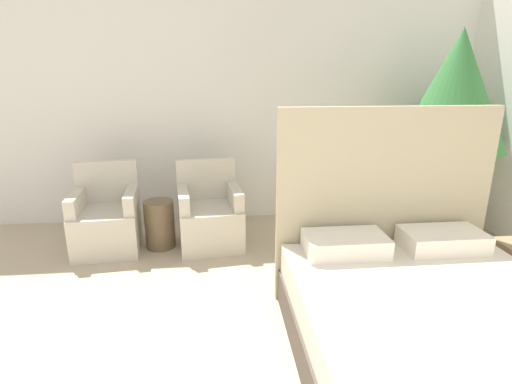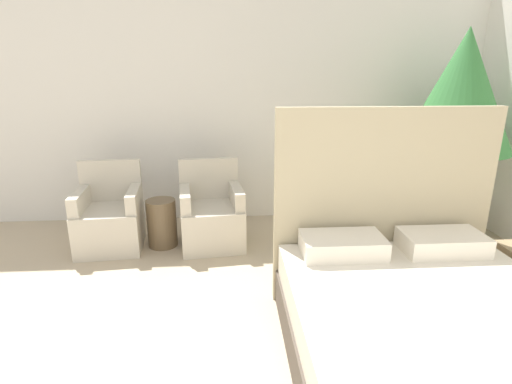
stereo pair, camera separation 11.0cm
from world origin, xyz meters
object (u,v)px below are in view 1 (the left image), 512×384
at_px(armchair_near_window_left, 107,223).
at_px(armchair_near_window_right, 210,219).
at_px(bed, 436,326).
at_px(side_table, 160,224).
at_px(potted_palm, 455,99).

xyz_separation_m(armchair_near_window_left, armchair_near_window_right, (1.03, -0.00, 0.00)).
distance_m(bed, side_table, 2.71).
height_order(bed, armchair_near_window_left, bed).
relative_size(potted_palm, side_table, 4.37).
bearing_deg(armchair_near_window_left, potted_palm, -4.33).
distance_m(armchair_near_window_left, armchair_near_window_right, 1.03).
bearing_deg(side_table, armchair_near_window_right, -0.79).
xyz_separation_m(armchair_near_window_right, side_table, (-0.51, 0.01, -0.04)).
bearing_deg(armchair_near_window_right, potted_palm, -5.59).
xyz_separation_m(armchair_near_window_left, side_table, (0.52, 0.01, -0.04)).
distance_m(armchair_near_window_right, potted_palm, 2.78).
bearing_deg(armchair_near_window_left, bed, -44.45).
height_order(armchair_near_window_right, potted_palm, potted_palm).
relative_size(bed, potted_palm, 0.92).
bearing_deg(bed, potted_palm, 60.16).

